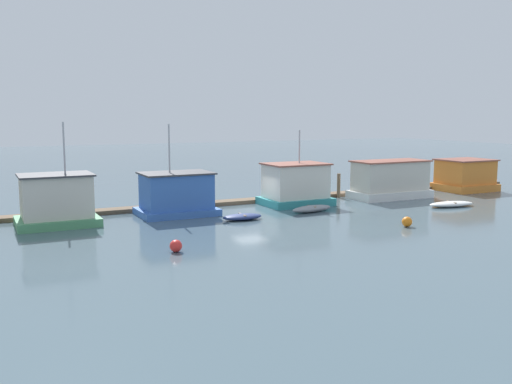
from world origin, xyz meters
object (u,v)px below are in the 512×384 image
at_px(houseboat_teal, 296,185).
at_px(houseboat_white, 390,180).
at_px(dinghy_navy, 242,217).
at_px(mooring_post_near_left, 90,202).
at_px(houseboat_blue, 176,195).
at_px(houseboat_orange, 465,176).
at_px(dinghy_grey, 312,209).
at_px(houseboat_green, 57,201).
at_px(buoy_orange, 407,222).
at_px(mooring_post_centre, 339,186).
at_px(dinghy_white, 451,204).
at_px(buoy_red, 176,246).

distance_m(houseboat_teal, houseboat_white, 9.32).
relative_size(dinghy_navy, mooring_post_near_left, 1.37).
bearing_deg(mooring_post_near_left, houseboat_blue, -18.31).
bearing_deg(houseboat_teal, houseboat_white, -2.67).
bearing_deg(dinghy_navy, mooring_post_near_left, 147.59).
relative_size(houseboat_orange, dinghy_grey, 1.39).
relative_size(houseboat_orange, mooring_post_near_left, 2.38).
bearing_deg(houseboat_green, dinghy_grey, -9.69).
bearing_deg(buoy_orange, mooring_post_centre, 74.80).
distance_m(houseboat_teal, dinghy_grey, 3.89).
height_order(houseboat_white, dinghy_grey, houseboat_white).
relative_size(houseboat_green, dinghy_white, 1.67).
relative_size(houseboat_blue, buoy_orange, 9.85).
distance_m(houseboat_blue, houseboat_teal, 10.13).
xyz_separation_m(houseboat_blue, mooring_post_near_left, (-5.83, 1.93, -0.41)).
height_order(houseboat_blue, dinghy_navy, houseboat_blue).
height_order(houseboat_green, dinghy_navy, houseboat_green).
height_order(houseboat_white, houseboat_orange, houseboat_white).
height_order(dinghy_white, mooring_post_centre, mooring_post_centre).
bearing_deg(dinghy_white, houseboat_teal, 148.81).
distance_m(houseboat_blue, dinghy_navy, 5.38).
relative_size(dinghy_navy, buoy_red, 4.37).
distance_m(houseboat_teal, buoy_orange, 11.40).
distance_m(houseboat_green, buoy_red, 11.57).
bearing_deg(dinghy_white, houseboat_white, 101.91).
height_order(houseboat_teal, dinghy_white, houseboat_teal).
xyz_separation_m(houseboat_white, mooring_post_near_left, (-25.26, 2.15, -0.51)).
height_order(buoy_red, buoy_orange, buoy_orange).
xyz_separation_m(houseboat_green, buoy_red, (4.65, -10.52, -1.27)).
bearing_deg(mooring_post_centre, houseboat_teal, -162.34).
bearing_deg(buoy_orange, houseboat_green, 152.41).
xyz_separation_m(houseboat_blue, buoy_orange, (12.01, -10.96, -1.15)).
bearing_deg(houseboat_blue, buoy_red, -108.76).
bearing_deg(buoy_orange, houseboat_white, 55.33).
bearing_deg(buoy_red, houseboat_white, 24.69).
xyz_separation_m(mooring_post_centre, buoy_orange, (-3.50, -12.89, -0.73)).
height_order(dinghy_white, buoy_red, buoy_red).
distance_m(houseboat_white, houseboat_orange, 9.71).
relative_size(houseboat_white, buoy_red, 10.56).
relative_size(houseboat_green, houseboat_white, 0.96).
bearing_deg(houseboat_orange, mooring_post_near_left, 177.68).
bearing_deg(buoy_red, buoy_orange, -0.41).
distance_m(houseboat_green, houseboat_white, 27.77).
distance_m(dinghy_navy, dinghy_grey, 6.05).
xyz_separation_m(houseboat_blue, houseboat_teal, (10.13, 0.22, 0.13)).
distance_m(dinghy_grey, buoy_orange, 8.01).
xyz_separation_m(dinghy_navy, buoy_orange, (8.58, -7.01, 0.12)).
bearing_deg(buoy_red, houseboat_green, 113.86).
bearing_deg(mooring_post_near_left, houseboat_white, -4.86).
bearing_deg(dinghy_grey, houseboat_orange, 11.16).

